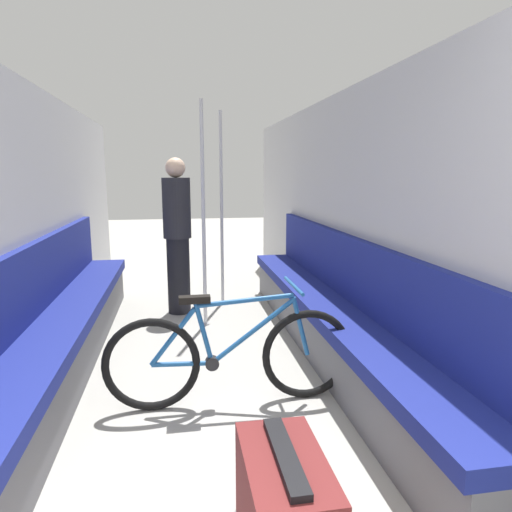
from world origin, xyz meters
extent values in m
cube|color=#B2B2B7|center=(-1.33, 2.80, 1.12)|extent=(0.10, 8.79, 2.24)
cube|color=#B2B2B7|center=(1.33, 2.80, 1.12)|extent=(0.10, 8.79, 2.24)
cube|color=#5B5B60|center=(-1.05, 3.06, 0.19)|extent=(0.38, 4.37, 0.38)
cube|color=navy|center=(-1.05, 3.06, 0.43)|extent=(0.45, 4.37, 0.10)
cube|color=navy|center=(-1.24, 3.06, 0.75)|extent=(0.07, 4.37, 0.53)
cube|color=#5B5B60|center=(1.05, 3.06, 0.19)|extent=(0.38, 4.37, 0.38)
cube|color=navy|center=(1.05, 3.06, 0.43)|extent=(0.45, 4.37, 0.10)
cube|color=navy|center=(1.24, 3.06, 0.75)|extent=(0.07, 4.37, 0.53)
torus|color=black|center=(-0.36, 2.39, 0.31)|extent=(0.63, 0.05, 0.63)
torus|color=black|center=(0.68, 2.39, 0.31)|extent=(0.63, 0.05, 0.63)
cylinder|color=#1E5693|center=(-0.17, 2.39, 0.31)|extent=(0.39, 0.03, 0.05)
cylinder|color=#1E5693|center=(-0.22, 2.39, 0.50)|extent=(0.31, 0.03, 0.38)
cylinder|color=#1E5693|center=(-0.02, 2.39, 0.52)|extent=(0.13, 0.03, 0.45)
cylinder|color=#1E5693|center=(0.30, 2.39, 0.50)|extent=(0.56, 0.03, 0.43)
cylinder|color=#1E5693|center=(0.25, 2.39, 0.71)|extent=(0.65, 0.03, 0.07)
cylinder|color=#1E5693|center=(0.63, 2.39, 0.52)|extent=(0.13, 0.03, 0.41)
cylinder|color=black|center=(0.03, 2.39, 0.30)|extent=(0.09, 0.06, 0.09)
cube|color=black|center=(-0.07, 2.39, 0.74)|extent=(0.20, 0.07, 0.04)
cylinder|color=#1E5693|center=(0.57, 2.39, 0.80)|extent=(0.02, 0.46, 0.02)
cylinder|color=gray|center=(0.33, 4.82, 0.01)|extent=(0.08, 0.08, 0.01)
cylinder|color=silver|center=(0.33, 4.82, 1.11)|extent=(0.04, 0.04, 2.22)
cylinder|color=gray|center=(0.08, 4.05, 0.01)|extent=(0.08, 0.08, 0.01)
cylinder|color=silver|center=(0.08, 4.05, 1.11)|extent=(0.04, 0.04, 2.22)
cylinder|color=black|center=(-0.18, 4.52, 0.42)|extent=(0.25, 0.25, 0.84)
cylinder|color=#232328|center=(-0.18, 4.52, 1.16)|extent=(0.30, 0.30, 0.64)
sphere|color=beige|center=(-0.18, 4.52, 1.58)|extent=(0.21, 0.21, 0.21)
cube|color=maroon|center=(0.22, 1.12, 0.22)|extent=(0.32, 0.59, 0.44)
cube|color=black|center=(0.22, 1.12, 0.45)|extent=(0.08, 0.50, 0.03)
camera|label=1|loc=(-0.16, -0.44, 1.53)|focal=32.00mm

